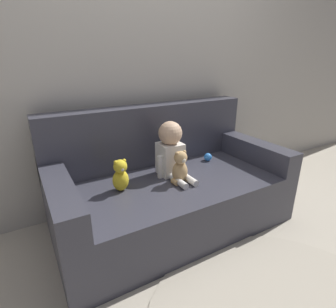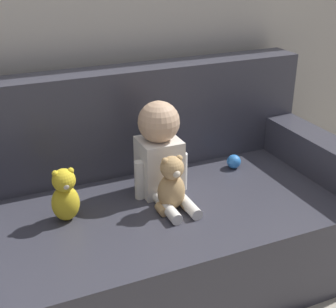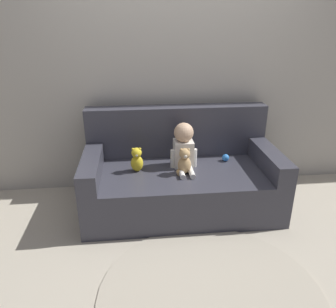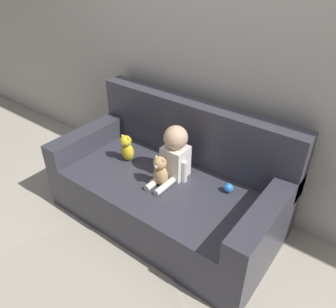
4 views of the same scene
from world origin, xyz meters
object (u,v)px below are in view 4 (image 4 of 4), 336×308
at_px(couch, 171,184).
at_px(plush_toy_side, 127,148).
at_px(person_baby, 174,154).
at_px(teddy_bear_brown, 160,172).
at_px(toy_ball, 228,188).

distance_m(couch, plush_toy_side, 0.46).
distance_m(couch, person_baby, 0.30).
relative_size(person_baby, teddy_bear_brown, 1.72).
height_order(couch, toy_ball, couch).
xyz_separation_m(teddy_bear_brown, toy_ball, (0.44, 0.23, -0.08)).
bearing_deg(person_baby, toy_ball, 10.33).
relative_size(person_baby, toy_ball, 6.06).
bearing_deg(person_baby, plush_toy_side, -172.34).
distance_m(plush_toy_side, toy_ball, 0.87).
bearing_deg(plush_toy_side, teddy_bear_brown, -12.71).
bearing_deg(teddy_bear_brown, couch, 95.09).
xyz_separation_m(person_baby, teddy_bear_brown, (-0.01, -0.15, -0.08)).
xyz_separation_m(couch, toy_ball, (0.45, 0.08, 0.13)).
distance_m(teddy_bear_brown, plush_toy_side, 0.43).
bearing_deg(plush_toy_side, toy_ball, 8.99).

